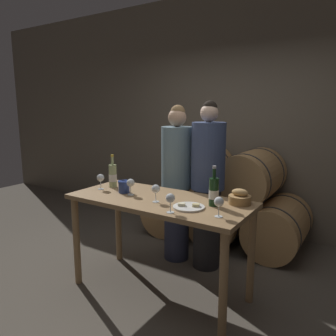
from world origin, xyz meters
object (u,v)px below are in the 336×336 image
bread_basket (240,198)px  wine_glass_left (131,183)px  blue_crock (124,186)px  cheese_plate (189,207)px  person_right (208,186)px  wine_glass_far_right (219,202)px  wine_glass_far_left (101,178)px  wine_glass_right (170,199)px  wine_bottle_red (214,192)px  wine_bottle_white (113,176)px  tasting_table (159,212)px  person_left (177,183)px  wine_glass_center (156,189)px

bread_basket → wine_glass_left: (-0.94, -0.27, 0.06)m
bread_basket → wine_glass_left: size_ratio=1.23×
blue_crock → cheese_plate: size_ratio=0.45×
person_right → wine_glass_far_right: person_right is taller
blue_crock → wine_glass_left: size_ratio=0.75×
wine_glass_far_left → wine_glass_right: 0.98m
wine_bottle_red → bread_basket: size_ratio=1.78×
wine_bottle_white → cheese_plate: size_ratio=1.29×
tasting_table → person_left: person_left is taller
cheese_plate → wine_glass_far_left: bearing=176.8°
wine_glass_far_right → wine_glass_center: bearing=174.1°
cheese_plate → blue_crock: bearing=173.6°
cheese_plate → person_left: bearing=126.8°
blue_crock → bread_basket: (1.05, 0.24, -0.01)m
wine_glass_left → wine_glass_far_right: (0.92, -0.12, 0.00)m
wine_glass_center → wine_glass_left: bearing=169.7°
person_right → bread_basket: bearing=-41.4°
wine_bottle_red → wine_glass_far_left: (-1.16, -0.10, -0.01)m
tasting_table → wine_glass_far_left: bearing=-176.6°
tasting_table → wine_glass_far_right: (0.64, -0.17, 0.23)m
person_left → wine_glass_right: 1.10m
wine_bottle_white → wine_glass_far_left: wine_bottle_white is taller
blue_crock → wine_glass_right: size_ratio=0.75×
cheese_plate → wine_glass_center: bearing=-178.6°
wine_glass_far_left → blue_crock: bearing=5.7°
wine_glass_center → cheese_plate: bearing=1.4°
wine_bottle_red → wine_glass_far_right: (0.15, -0.23, -0.01)m
person_right → wine_glass_center: (-0.10, -0.78, 0.12)m
wine_glass_far_left → wine_glass_far_right: 1.31m
wine_glass_left → wine_glass_right: bearing=-21.8°
wine_bottle_red → blue_crock: 0.89m
bread_basket → wine_glass_center: 0.70m
wine_glass_center → wine_bottle_white: bearing=163.3°
tasting_table → bread_basket: bearing=19.1°
blue_crock → wine_glass_right: 0.73m
wine_bottle_red → wine_bottle_white: 1.12m
tasting_table → cheese_plate: 0.39m
person_left → wine_glass_far_right: bearing=-44.2°
bread_basket → cheese_plate: 0.44m
wine_bottle_red → cheese_plate: wine_bottle_red is taller
wine_glass_far_right → blue_crock: bearing=171.5°
wine_glass_center → wine_glass_right: same height
wine_glass_far_left → wine_glass_center: size_ratio=1.00×
person_right → wine_glass_left: (-0.42, -0.73, 0.12)m
blue_crock → wine_glass_far_left: wine_glass_far_left is taller
person_right → bread_basket: 0.69m
blue_crock → wine_glass_center: wine_glass_center is taller
person_left → wine_glass_right: person_left is taller
wine_bottle_white → cheese_plate: bearing=-11.0°
tasting_table → wine_bottle_white: size_ratio=4.94×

